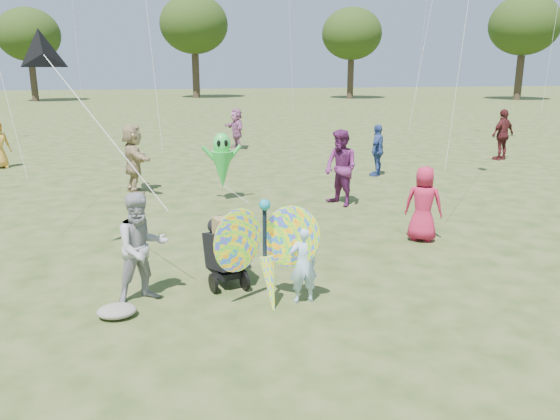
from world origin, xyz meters
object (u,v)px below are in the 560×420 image
Objects in this scene: crowd_j at (236,128)px; alien_kite at (222,163)px; adult_man at (142,248)px; jogging_stroller at (225,245)px; crowd_e at (341,168)px; crowd_a at (424,204)px; crowd_d at (133,159)px; crowd_h at (503,135)px; child_girl at (303,264)px; crowd_c at (377,150)px; butterfly_kite at (267,253)px.

alien_kite is at bearing -25.69° from crowd_j.
adult_man reaches higher than jogging_stroller.
crowd_a is at bearing -10.61° from crowd_e.
crowd_d reaches higher than crowd_a.
crowd_h is 1.11× the size of crowd_j.
child_girl is 9.90m from crowd_c.
child_girl is 1.04× the size of jogging_stroller.
crowd_a is at bearing 24.00° from crowd_c.
crowd_e is 1.68× the size of jogging_stroller.
butterfly_kite is at bearing -179.62° from crowd_d.
crowd_j is at bearing -114.76° from crowd_c.
crowd_a is 11.01m from crowd_h.
crowd_h is at bearing -92.98° from crowd_d.
jogging_stroller is 1.12m from butterfly_kite.
jogging_stroller is (1.25, 0.47, -0.20)m from adult_man.
alien_kite is (2.24, -1.44, 0.04)m from crowd_d.
crowd_a is 0.84× the size of butterfly_kite.
alien_kite is at bearing 50.03° from adult_man.
crowd_j is at bearing -41.35° from crowd_d.
adult_man is 0.87× the size of crowd_d.
adult_man reaches higher than child_girl.
crowd_e is at bearing 3.76° from crowd_c.
crowd_j is (-1.16, 10.25, -0.10)m from crowd_e.
crowd_a is 7.98m from crowd_d.
child_girl is 1.42m from jogging_stroller.
crowd_d is 8.60m from crowd_j.
crowd_h reaches higher than crowd_a.
child_girl is at bearing -47.10° from crowd_e.
adult_man is 0.93× the size of alien_kite.
crowd_e reaches higher than crowd_h.
child_girl is at bearing -36.16° from adult_man.
crowd_h is at bearing 146.81° from crowd_c.
crowd_h is 11.50m from alien_kite.
crowd_c is (4.66, 8.73, 0.23)m from child_girl.
crowd_j is 9.28m from alien_kite.
jogging_stroller is (1.67, -6.91, -0.32)m from crowd_d.
crowd_a is at bearing -146.38° from child_girl.
child_girl is at bearing 26.74° from crowd_h.
crowd_d is at bearing -42.26° from crowd_j.
crowd_h is (10.29, 10.61, 0.35)m from child_girl.
crowd_j reaches higher than adult_man.
child_girl is at bearing -19.99° from crowd_j.
crowd_d is 1.07× the size of alien_kite.
crowd_d is at bearing 70.31° from adult_man.
crowd_c is 0.92× the size of butterfly_kite.
crowd_d reaches higher than crowd_j.
crowd_j reaches higher than child_girl.
crowd_e reaches higher than crowd_d.
jogging_stroller is 0.64× the size of alien_kite.
crowd_a is at bearing -4.13° from adult_man.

